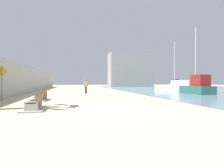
{
  "coord_description": "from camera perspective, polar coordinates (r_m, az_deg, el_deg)",
  "views": [
    {
      "loc": [
        -1.46,
        -10.1,
        1.49
      ],
      "look_at": [
        3.39,
        15.45,
        1.16
      ],
      "focal_mm": 32.86,
      "sensor_mm": 36.0,
      "label": 1
    }
  ],
  "objects": [
    {
      "name": "ground_plane",
      "position": [
        28.18,
        -7.77,
        -2.31
      ],
      "size": [
        120.0,
        120.0,
        0.0
      ],
      "primitive_type": "plane",
      "color": "#C6B793"
    },
    {
      "name": "boat_distant",
      "position": [
        58.55,
        17.11,
        0.06
      ],
      "size": [
        4.15,
        6.32,
        7.7
      ],
      "color": "beige",
      "rests_on": "water_bay"
    },
    {
      "name": "bench_near",
      "position": [
        11.37,
        -20.77,
        -5.67
      ],
      "size": [
        1.11,
        2.11,
        0.98
      ],
      "color": "#ADAAA3",
      "rests_on": "ground"
    },
    {
      "name": "person_walking",
      "position": [
        24.61,
        -7.26,
        -0.35
      ],
      "size": [
        0.52,
        0.25,
        1.75
      ],
      "color": "#333338",
      "rests_on": "ground"
    },
    {
      "name": "harbor_building",
      "position": [
        58.4,
        5.06,
        3.89
      ],
      "size": [
        12.0,
        6.0,
        9.42
      ],
      "primitive_type": "cube",
      "color": "#ADAAA3",
      "rests_on": "ground"
    },
    {
      "name": "pedestrian_sign",
      "position": [
        17.92,
        -28.32,
        1.28
      ],
      "size": [
        0.85,
        0.08,
        2.72
      ],
      "color": "slate",
      "rests_on": "ground"
    },
    {
      "name": "seawall",
      "position": [
        28.74,
        -22.88,
        1.1
      ],
      "size": [
        0.8,
        64.0,
        3.41
      ],
      "primitive_type": "cube",
      "color": "#ADAAA3",
      "rests_on": "ground"
    },
    {
      "name": "boat_mid_bay",
      "position": [
        33.02,
        17.77,
        -0.73
      ],
      "size": [
        5.1,
        6.92,
        7.52
      ],
      "color": "white",
      "rests_on": "water_bay"
    },
    {
      "name": "boat_outer",
      "position": [
        25.7,
        22.73,
        -0.73
      ],
      "size": [
        2.14,
        4.33,
        7.75
      ],
      "color": "#337060",
      "rests_on": "water_bay"
    },
    {
      "name": "bench_far",
      "position": [
        16.74,
        -19.12,
        -3.62
      ],
      "size": [
        1.34,
        2.21,
        0.98
      ],
      "color": "#ADAAA3",
      "rests_on": "ground"
    }
  ]
}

